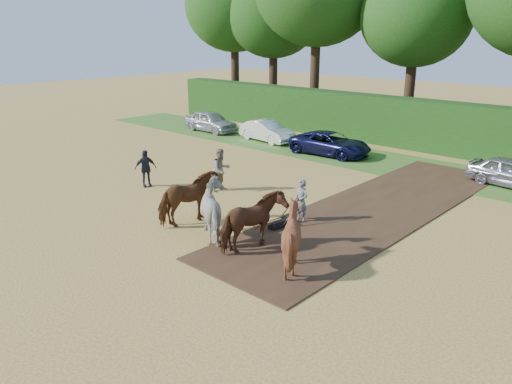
# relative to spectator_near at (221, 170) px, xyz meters

# --- Properties ---
(ground) EXTENTS (120.00, 120.00, 0.00)m
(ground) POSITION_rel_spectator_near_xyz_m (4.97, -4.50, -0.97)
(ground) COLOR gold
(ground) RESTS_ON ground
(earth_strip) EXTENTS (4.50, 17.00, 0.05)m
(earth_strip) POSITION_rel_spectator_near_xyz_m (6.47, 2.50, -0.95)
(earth_strip) COLOR #472D1C
(earth_strip) RESTS_ON ground
(grass_verge) EXTENTS (50.00, 5.00, 0.03)m
(grass_verge) POSITION_rel_spectator_near_xyz_m (4.97, 9.50, -0.96)
(grass_verge) COLOR #38601E
(grass_verge) RESTS_ON ground
(hedgerow) EXTENTS (46.00, 1.60, 3.00)m
(hedgerow) POSITION_rel_spectator_near_xyz_m (4.97, 14.00, 0.53)
(hedgerow) COLOR #14380F
(hedgerow) RESTS_ON ground
(spectator_near) EXTENTS (0.85, 1.03, 1.94)m
(spectator_near) POSITION_rel_spectator_near_xyz_m (0.00, 0.00, 0.00)
(spectator_near) COLOR tan
(spectator_near) RESTS_ON ground
(spectator_far) EXTENTS (0.75, 1.10, 1.74)m
(spectator_far) POSITION_rel_spectator_near_xyz_m (-3.02, -1.96, -0.10)
(spectator_far) COLOR #242631
(spectator_far) RESTS_ON ground
(plough_team) EXTENTS (6.65, 4.63, 1.97)m
(plough_team) POSITION_rel_spectator_near_xyz_m (4.69, -3.71, 0.01)
(plough_team) COLOR brown
(plough_team) RESTS_ON ground
(parked_cars) EXTENTS (34.85, 2.80, 1.48)m
(parked_cars) POSITION_rel_spectator_near_xyz_m (2.98, 9.16, -0.29)
(parked_cars) COLOR #B5B7BD
(parked_cars) RESTS_ON ground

